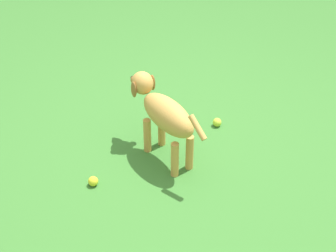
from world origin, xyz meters
name	(u,v)px	position (x,y,z in m)	size (l,w,h in m)	color
ground	(184,148)	(0.00, 0.00, 0.00)	(14.00, 14.00, 0.00)	#38722D
dog	(164,113)	(-0.16, 0.03, 0.37)	(0.19, 0.82, 0.55)	#C69347
tennis_ball_0	(217,122)	(0.37, 0.07, 0.03)	(0.07, 0.07, 0.07)	#C0DB39
tennis_ball_1	(93,181)	(-0.71, 0.05, 0.03)	(0.07, 0.07, 0.07)	yellow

